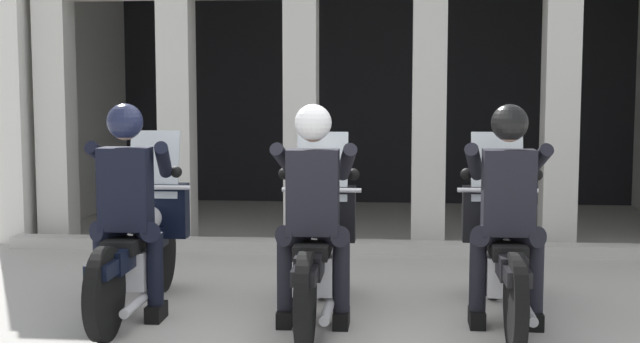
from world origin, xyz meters
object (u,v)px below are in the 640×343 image
object	(u,v)px
police_officer_left	(127,193)
motorcycle_left	(140,245)
police_officer_center	(313,196)
motorcycle_right	(502,250)
police_officer_right	(508,196)
motorcycle_center	(317,249)

from	to	relation	value
police_officer_left	motorcycle_left	bearing A→B (deg)	92.93
police_officer_center	motorcycle_left	bearing A→B (deg)	174.42
motorcycle_right	police_officer_right	bearing A→B (deg)	-85.56
police_officer_left	police_officer_right	world-z (taller)	same
motorcycle_right	motorcycle_center	bearing A→B (deg)	-171.00
motorcycle_left	police_officer_left	bearing A→B (deg)	-87.07
motorcycle_left	police_officer_center	distance (m)	1.47
motorcycle_center	police_officer_center	distance (m)	0.52
police_officer_left	motorcycle_center	distance (m)	1.45
police_officer_left	motorcycle_right	bearing A→B (deg)	10.11
police_officer_left	police_officer_right	xyz separation A→B (m)	(2.73, 0.05, 0.00)
motorcycle_left	motorcycle_right	size ratio (longest dim) A/B	1.00
motorcycle_left	motorcycle_right	world-z (taller)	same
police_officer_right	police_officer_center	bearing A→B (deg)	-171.00
motorcycle_center	police_officer_center	world-z (taller)	police_officer_center
police_officer_center	police_officer_right	distance (m)	1.37
motorcycle_left	motorcycle_center	xyz separation A→B (m)	(1.36, -0.06, 0.00)
motorcycle_left	motorcycle_right	xyz separation A→B (m)	(2.73, 0.05, 0.00)
police_officer_left	police_officer_right	size ratio (longest dim) A/B	1.00
motorcycle_left	police_officer_left	size ratio (longest dim) A/B	1.29
police_officer_left	police_officer_center	distance (m)	1.36
motorcycle_left	police_officer_left	xyz separation A→B (m)	(-0.00, -0.28, 0.44)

